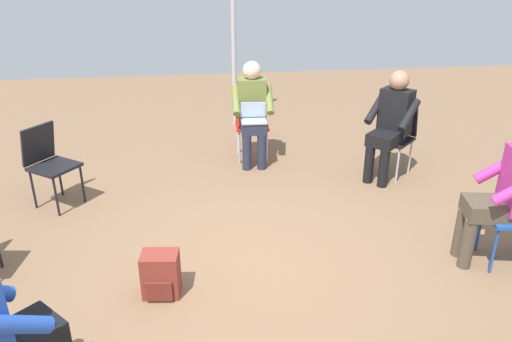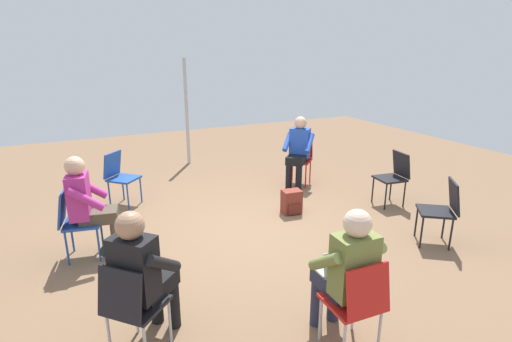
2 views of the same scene
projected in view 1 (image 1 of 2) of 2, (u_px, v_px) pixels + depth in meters
name	position (u px, v px, depth m)	size (l,w,h in m)	color
ground_plane	(256.00, 264.00, 4.24)	(14.21, 14.21, 0.00)	brown
chair_south	(251.00, 119.00, 6.27)	(0.42, 0.45, 0.85)	red
chair_southwest	(396.00, 133.00, 5.79)	(0.59, 0.58, 0.85)	black
chair_southeast	(49.00, 160.00, 5.06)	(0.58, 0.57, 0.85)	black
person_with_laptop	(252.00, 108.00, 6.04)	(0.51, 0.53, 1.24)	#23283D
person_in_magenta	(508.00, 189.00, 4.00)	(0.56, 0.56, 1.24)	#4C4233
person_in_black	(391.00, 120.00, 5.59)	(0.63, 0.63, 1.24)	black
backpack_near_laptop_user	(161.00, 276.00, 3.83)	(0.30, 0.27, 0.36)	maroon
tent_pole_near	(234.00, 33.00, 7.10)	(0.07, 0.07, 2.71)	#B2B2B7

